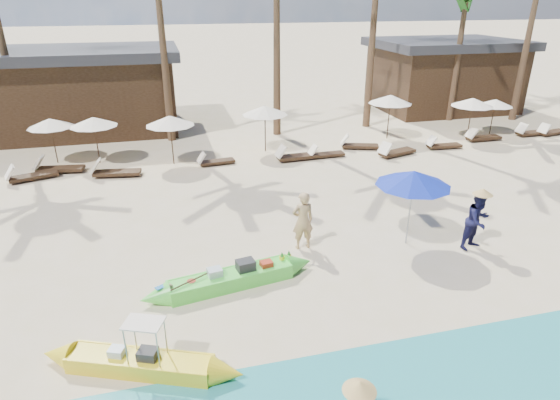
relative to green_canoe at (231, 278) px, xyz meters
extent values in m
plane|color=beige|center=(2.42, -0.44, -0.22)|extent=(240.00, 240.00, 0.00)
cube|color=#50DE43|center=(0.00, 0.00, -0.03)|extent=(3.24, 1.18, 0.38)
cube|color=white|center=(0.00, 0.00, -0.01)|extent=(2.78, 0.93, 0.17)
cube|color=#262628|center=(0.39, 0.06, 0.25)|extent=(0.50, 0.42, 0.35)
cube|color=silver|center=(-0.40, -0.02, 0.22)|extent=(0.40, 0.36, 0.28)
cube|color=#AB2C16|center=(0.95, 0.11, 0.19)|extent=(0.34, 0.30, 0.22)
cylinder|color=#AB2C16|center=(-1.00, -0.12, 0.12)|extent=(0.22, 0.22, 0.09)
cylinder|color=#262628|center=(-1.23, -0.26, 0.12)|extent=(0.20, 0.20, 0.08)
sphere|color=tan|center=(-1.53, -0.26, 0.17)|extent=(0.18, 0.18, 0.18)
cylinder|color=yellow|center=(1.42, 0.32, 0.17)|extent=(0.14, 0.14, 0.18)
cylinder|color=yellow|center=(1.62, 0.35, 0.17)|extent=(0.14, 0.14, 0.18)
cube|color=yellow|center=(-2.18, -2.50, -0.04)|extent=(2.90, 1.66, 0.35)
cube|color=white|center=(-2.18, -2.50, -0.03)|extent=(2.46, 1.35, 0.16)
cube|color=#262628|center=(-2.01, -2.56, 0.19)|extent=(0.45, 0.41, 0.27)
cube|color=silver|center=(-2.60, -2.32, 0.17)|extent=(0.37, 0.35, 0.24)
cube|color=white|center=(-2.01, -2.56, 0.97)|extent=(0.87, 0.74, 0.03)
imported|color=tan|center=(2.33, 1.46, 0.66)|extent=(0.66, 0.44, 1.76)
imported|color=#141539|center=(7.21, 0.22, 0.66)|extent=(1.02, 0.90, 1.75)
cylinder|color=#99999E|center=(5.42, 0.94, 0.90)|extent=(0.05, 0.05, 2.24)
cone|color=#1227AA|center=(5.42, 0.94, 1.87)|extent=(2.14, 2.14, 0.44)
cylinder|color=#3C2718|center=(-6.00, 11.44, 0.75)|extent=(0.05, 0.05, 1.93)
cone|color=white|center=(-6.00, 11.44, 1.58)|extent=(1.93, 1.93, 0.39)
cube|color=#3C2718|center=(-6.55, 9.41, -0.06)|extent=(1.89, 1.12, 0.13)
cube|color=white|center=(-7.30, 9.16, 0.26)|extent=(0.57, 0.68, 0.53)
cylinder|color=#3C2718|center=(-4.18, 10.97, 0.78)|extent=(0.05, 0.05, 2.00)
cone|color=white|center=(-4.18, 10.97, 1.64)|extent=(2.00, 2.00, 0.40)
cube|color=#3C2718|center=(-5.63, 10.04, -0.05)|extent=(1.91, 0.84, 0.13)
cube|color=white|center=(-6.44, 10.15, 0.27)|extent=(0.49, 0.65, 0.54)
cube|color=#3C2718|center=(-3.31, 8.98, -0.05)|extent=(1.92, 0.86, 0.13)
cube|color=white|center=(-4.12, 9.10, 0.27)|extent=(0.50, 0.65, 0.54)
cylinder|color=#3C2718|center=(-1.01, 10.00, 0.83)|extent=(0.05, 0.05, 2.09)
cone|color=white|center=(-1.01, 10.00, 1.72)|extent=(2.09, 2.09, 0.42)
cube|color=#3C2718|center=(0.83, 9.43, -0.08)|extent=(1.58, 0.66, 0.11)
cube|color=white|center=(0.16, 9.36, 0.19)|extent=(0.40, 0.53, 0.45)
cylinder|color=#3C2718|center=(3.31, 10.79, 0.84)|extent=(0.05, 0.05, 2.12)
cone|color=white|center=(3.31, 10.79, 1.75)|extent=(2.12, 2.12, 0.42)
cube|color=#3C2718|center=(4.44, 9.15, -0.05)|extent=(1.90, 0.73, 0.13)
cube|color=white|center=(3.62, 9.10, 0.28)|extent=(0.46, 0.63, 0.54)
cube|color=#3C2718|center=(5.85, 9.20, -0.08)|extent=(1.60, 0.56, 0.11)
cube|color=white|center=(5.16, 9.18, 0.20)|extent=(0.37, 0.52, 0.46)
cylinder|color=#3C2718|center=(9.89, 11.36, 0.88)|extent=(0.05, 0.05, 2.19)
cone|color=white|center=(9.89, 11.36, 1.82)|extent=(2.19, 2.19, 0.44)
cube|color=#3C2718|center=(7.82, 10.02, -0.06)|extent=(1.82, 1.09, 0.12)
cube|color=white|center=(7.10, 10.26, 0.24)|extent=(0.55, 0.66, 0.51)
cube|color=#3C2718|center=(9.09, 8.64, -0.06)|extent=(1.92, 1.09, 0.13)
cube|color=white|center=(8.32, 8.41, 0.27)|extent=(0.56, 0.68, 0.53)
cylinder|color=#3C2718|center=(13.80, 10.15, 0.82)|extent=(0.05, 0.05, 2.07)
cone|color=white|center=(13.80, 10.15, 1.71)|extent=(2.07, 2.07, 0.41)
cube|color=#3C2718|center=(11.80, 9.06, -0.07)|extent=(1.67, 0.62, 0.12)
cube|color=white|center=(11.07, 9.10, 0.22)|extent=(0.40, 0.55, 0.48)
cylinder|color=#3C2718|center=(15.62, 10.77, 0.69)|extent=(0.05, 0.05, 1.81)
cone|color=white|center=(15.62, 10.77, 1.46)|extent=(1.81, 1.81, 0.36)
cube|color=#3C2718|center=(14.50, 9.75, -0.06)|extent=(1.75, 0.57, 0.12)
cube|color=white|center=(13.72, 9.75, 0.25)|extent=(0.39, 0.57, 0.51)
cube|color=#3C2718|center=(17.60, 9.94, -0.07)|extent=(1.74, 0.61, 0.12)
cube|color=white|center=(16.84, 9.92, 0.24)|extent=(0.40, 0.57, 0.50)
cube|color=#3C2718|center=(18.72, 9.80, -0.07)|extent=(1.74, 0.85, 0.12)
cube|color=white|center=(18.00, 9.66, 0.23)|extent=(0.47, 0.60, 0.49)
cone|color=brown|center=(-0.94, 13.84, 4.82)|extent=(0.40, 0.40, 10.08)
cone|color=brown|center=(4.57, 13.58, 5.41)|extent=(0.40, 0.40, 11.26)
cone|color=brown|center=(9.87, 13.94, 6.36)|extent=(0.40, 0.40, 13.16)
cone|color=brown|center=(15.26, 14.08, 3.82)|extent=(0.40, 0.40, 8.07)
cone|color=brown|center=(18.99, 13.24, 5.10)|extent=(0.40, 0.40, 10.64)
cube|color=#3C2718|center=(-5.58, 17.06, 1.68)|extent=(10.00, 6.00, 3.80)
cube|color=#2D2D33|center=(-5.58, 17.06, 3.83)|extent=(10.80, 6.60, 0.50)
cube|color=#3C2718|center=(16.42, 17.06, 1.68)|extent=(8.00, 6.00, 3.80)
cube|color=#2D2D33|center=(16.42, 17.06, 3.83)|extent=(8.80, 6.60, 0.50)
camera|label=1|loc=(-1.27, -10.07, 6.60)|focal=30.00mm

